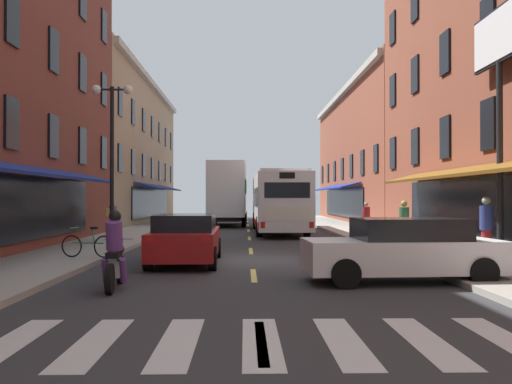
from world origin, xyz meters
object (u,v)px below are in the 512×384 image
transit_bus (278,201)px  sedan_near (404,250)px  pedestrian_far (486,228)px  pedestrian_mid (404,223)px  sedan_mid (186,238)px  motorcycle_rider (115,255)px  pedestrian_near (112,217)px  box_truck (228,194)px  pedestrian_rear (366,218)px  billboard_sign (499,63)px  street_lamp_twin (112,158)px  bicycle_near (88,245)px

transit_bus → sedan_near: size_ratio=2.62×
sedan_near → transit_bus: bearing=95.4°
pedestrian_far → pedestrian_mid: bearing=-73.7°
sedan_mid → motorcycle_rider: (-1.01, -4.63, -0.02)m
pedestrian_near → sedan_mid: bearing=7.5°
pedestrian_near → pedestrian_mid: bearing=44.7°
pedestrian_far → pedestrian_near: bearing=-37.8°
box_truck → pedestrian_near: (-5.07, -12.22, -1.17)m
transit_bus → pedestrian_rear: (3.85, -4.75, -0.77)m
transit_bus → pedestrian_mid: transit_bus is taller
billboard_sign → pedestrian_mid: billboard_sign is taller
box_truck → billboard_sign: bearing=-69.9°
street_lamp_twin → sedan_mid: bearing=-48.7°
bicycle_near → street_lamp_twin: street_lamp_twin is taller
pedestrian_near → sedan_near: bearing=18.9°
sedan_near → bicycle_near: bearing=153.1°
billboard_sign → box_truck: bearing=110.1°
pedestrian_far → sedan_mid: bearing=-2.8°
transit_bus → box_truck: box_truck is taller
pedestrian_mid → street_lamp_twin: size_ratio=0.29×
box_truck → bicycle_near: (-3.53, -22.04, -1.67)m
sedan_mid → bicycle_near: size_ratio=2.76×
sedan_mid → pedestrian_mid: 8.24m
pedestrian_near → street_lamp_twin: 7.47m
transit_bus → motorcycle_rider: bearing=-103.2°
billboard_sign → sedan_mid: 10.31m
billboard_sign → street_lamp_twin: bearing=162.0°
pedestrian_rear → street_lamp_twin: size_ratio=0.28×
billboard_sign → transit_bus: billboard_sign is taller
billboard_sign → transit_bus: (-5.41, 15.37, -4.05)m
box_truck → pedestrian_near: bearing=-112.5°
motorcycle_rider → pedestrian_mid: bearing=44.5°
bicycle_near → sedan_mid: bearing=-8.5°
sedan_mid → pedestrian_rear: pedestrian_rear is taller
street_lamp_twin → sedan_near: bearing=-40.6°
box_truck → pedestrian_far: (7.89, -23.30, -1.09)m
transit_bus → bicycle_near: bearing=-114.4°
billboard_sign → motorcycle_rider: billboard_sign is taller
sedan_mid → street_lamp_twin: 5.11m
box_truck → pedestrian_far: size_ratio=4.54×
sedan_mid → pedestrian_mid: pedestrian_mid is taller
bicycle_near → pedestrian_rear: 14.16m
bicycle_near → pedestrian_mid: pedestrian_mid is taller
sedan_mid → pedestrian_near: size_ratio=2.86×
transit_bus → pedestrian_far: 16.41m
pedestrian_near → bicycle_near: bearing=-7.2°
pedestrian_mid → pedestrian_far: pedestrian_far is taller
motorcycle_rider → pedestrian_near: 15.29m
transit_bus → sedan_mid: 15.28m
sedan_near → pedestrian_near: pedestrian_near is taller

